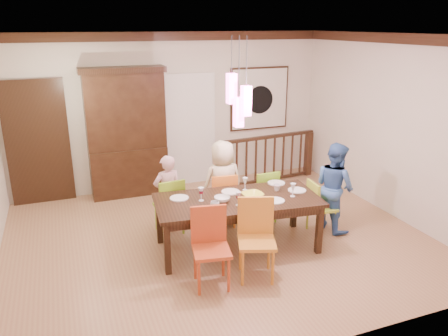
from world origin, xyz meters
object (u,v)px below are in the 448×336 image
object	(u,v)px
person_far_mid	(223,183)
person_far_left	(168,194)
chair_far_left	(169,201)
chair_end_right	(322,203)
dining_table	(238,204)
china_hutch	(127,133)
balustrade	(270,158)
person_end_right	(335,187)

from	to	relation	value
person_far_mid	person_far_left	bearing A→B (deg)	-8.08
chair_far_left	chair_end_right	xyz separation A→B (m)	(2.15, -0.83, -0.03)
chair_far_left	person_far_mid	bearing A→B (deg)	173.29
dining_table	china_hutch	size ratio (longest dim) A/B	1.00
balustrade	person_far_left	size ratio (longest dim) A/B	1.68
china_hutch	dining_table	bearing A→B (deg)	-68.00
chair_far_left	person_far_mid	world-z (taller)	person_far_mid
chair_end_right	chair_far_left	bearing A→B (deg)	73.43
person_far_left	balustrade	bearing A→B (deg)	-158.12
chair_far_left	chair_end_right	distance (m)	2.31
chair_end_right	person_end_right	distance (m)	0.32
chair_end_right	balustrade	distance (m)	2.32
person_far_left	person_far_mid	xyz separation A→B (m)	(0.86, -0.08, 0.08)
chair_end_right	person_end_right	size ratio (longest dim) A/B	0.60
chair_far_left	china_hutch	distance (m)	1.96
china_hutch	person_far_mid	world-z (taller)	china_hutch
china_hutch	person_far_mid	distance (m)	2.23
chair_far_left	chair_end_right	world-z (taller)	chair_far_left
person_far_left	chair_end_right	bearing A→B (deg)	149.22
dining_table	china_hutch	distance (m)	2.90
chair_far_left	china_hutch	xyz separation A→B (m)	(-0.30, 1.82, 0.67)
chair_end_right	person_end_right	xyz separation A→B (m)	(0.24, 0.05, 0.22)
person_far_mid	person_end_right	world-z (taller)	person_end_right
chair_far_left	balustrade	xyz separation A→B (m)	(2.42, 1.48, -0.00)
chair_end_right	person_far_mid	size ratio (longest dim) A/B	0.60
balustrade	person_far_left	bearing A→B (deg)	-155.24
chair_end_right	person_far_mid	world-z (taller)	person_far_mid
dining_table	person_end_right	bearing A→B (deg)	8.15
balustrade	person_end_right	world-z (taller)	person_end_right
balustrade	person_far_left	distance (m)	2.81
person_far_left	dining_table	bearing A→B (deg)	122.57
balustrade	person_far_mid	size ratio (longest dim) A/B	1.48
chair_end_right	person_far_left	bearing A→B (deg)	72.10
person_far_left	person_far_mid	world-z (taller)	person_far_mid
person_far_left	china_hutch	bearing A→B (deg)	-88.84
chair_end_right	balustrade	bearing A→B (deg)	-2.32
balustrade	person_far_mid	world-z (taller)	person_far_mid
china_hutch	person_far_left	xyz separation A→B (m)	(0.30, -1.77, -0.57)
dining_table	chair_end_right	xyz separation A→B (m)	(1.38, 0.00, -0.20)
chair_far_left	china_hutch	world-z (taller)	china_hutch
dining_table	person_far_mid	bearing A→B (deg)	89.99
person_far_left	person_far_mid	bearing A→B (deg)	166.39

